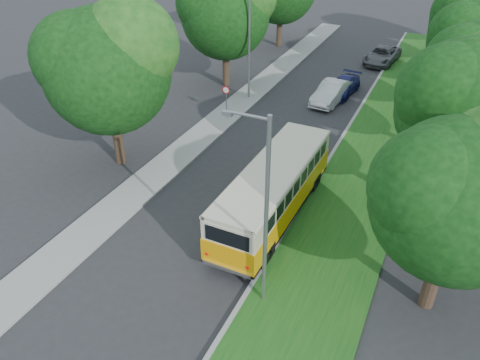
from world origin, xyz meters
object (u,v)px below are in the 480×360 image
at_px(vintage_bus, 274,192).
at_px(car_white, 331,93).
at_px(lamppost_far, 248,45).
at_px(car_grey, 382,55).
at_px(car_blue, 343,86).
at_px(lamppost_near, 264,211).
at_px(car_silver, 294,154).

relative_size(vintage_bus, car_white, 2.12).
bearing_deg(car_white, lamppost_far, -155.03).
distance_m(vintage_bus, car_grey, 26.03).
bearing_deg(car_blue, vintage_bus, -80.92).
relative_size(lamppost_near, vintage_bus, 0.81).
height_order(lamppost_far, car_blue, lamppost_far).
distance_m(car_silver, car_white, 9.80).
height_order(lamppost_far, vintage_bus, lamppost_far).
relative_size(car_silver, car_grey, 0.69).
bearing_deg(lamppost_near, vintage_bus, 106.87).
distance_m(vintage_bus, car_blue, 17.22).
distance_m(lamppost_near, car_blue, 22.93).
distance_m(lamppost_near, car_silver, 11.58).
height_order(lamppost_far, car_grey, lamppost_far).
relative_size(lamppost_far, car_silver, 2.08).
distance_m(vintage_bus, car_white, 15.25).
height_order(vintage_bus, car_grey, vintage_bus).
distance_m(lamppost_far, vintage_bus, 15.32).
xyz_separation_m(lamppost_far, vintage_bus, (7.30, -13.20, -2.66)).
height_order(lamppost_near, car_grey, lamppost_near).
height_order(vintage_bus, car_blue, vintage_bus).
xyz_separation_m(lamppost_far, car_blue, (6.34, 3.97, -3.48)).
relative_size(lamppost_far, car_blue, 1.71).
bearing_deg(car_silver, vintage_bus, -91.90).
bearing_deg(car_blue, lamppost_near, -77.60).
distance_m(car_blue, car_grey, 8.95).
bearing_deg(car_white, car_blue, 85.89).
bearing_deg(lamppost_far, vintage_bus, -61.06).
height_order(car_silver, car_white, car_white).
bearing_deg(lamppost_near, car_blue, 96.51).
bearing_deg(car_white, car_grey, 87.55).
bearing_deg(lamppost_near, car_grey, 92.21).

